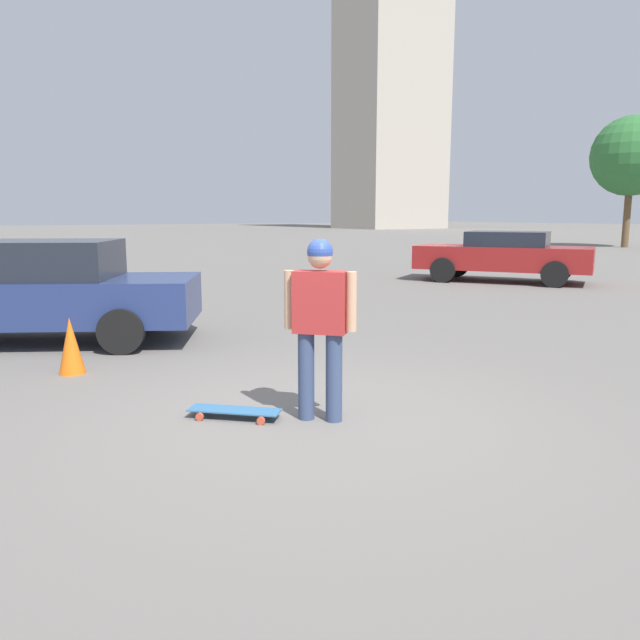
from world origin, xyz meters
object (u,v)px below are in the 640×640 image
at_px(person, 320,316).
at_px(car_parked_near, 37,291).
at_px(car_parked_far, 503,255).
at_px(traffic_cone, 71,346).
at_px(skateboard, 235,411).

bearing_deg(person, car_parked_near, 153.29).
relative_size(car_parked_far, traffic_cone, 7.27).
bearing_deg(car_parked_near, skateboard, 130.00).
relative_size(skateboard, car_parked_far, 0.16).
xyz_separation_m(person, traffic_cone, (-3.00, -1.57, -0.63)).
distance_m(skateboard, traffic_cone, 2.72).
bearing_deg(skateboard, traffic_cone, -26.18).
relative_size(car_parked_near, car_parked_far, 0.99).
distance_m(skateboard, car_parked_far, 13.21).
bearing_deg(car_parked_far, skateboard, 88.29).
bearing_deg(traffic_cone, person, 27.58).
bearing_deg(skateboard, person, -171.83).
xyz_separation_m(car_parked_far, traffic_cone, (4.23, -12.25, -0.41)).
bearing_deg(car_parked_far, person, 91.52).
xyz_separation_m(skateboard, traffic_cone, (-2.54, -0.92, 0.27)).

